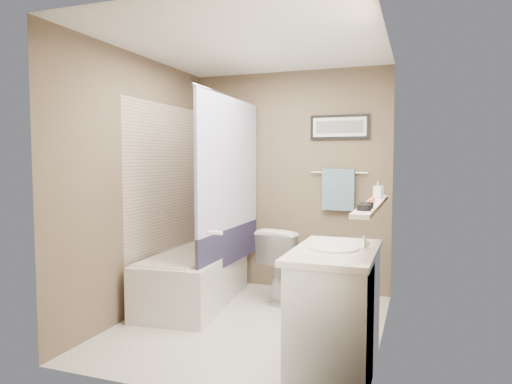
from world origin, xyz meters
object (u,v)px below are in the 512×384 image
(candle_bowl_far, at_px, (366,205))
(soap_bottle, at_px, (378,190))
(glass_jar, at_px, (379,192))
(bathtub, at_px, (194,278))
(toilet, at_px, (291,263))
(hair_brush_front, at_px, (371,201))
(candle_bowl_near, at_px, (364,207))
(vanity, at_px, (336,314))

(candle_bowl_far, bearing_deg, soap_bottle, 90.00)
(glass_jar, xyz_separation_m, soap_bottle, (0.00, -0.12, 0.02))
(candle_bowl_far, bearing_deg, glass_jar, 90.00)
(bathtub, xyz_separation_m, candle_bowl_far, (1.79, -0.98, 0.89))
(bathtub, distance_m, soap_bottle, 2.02)
(glass_jar, bearing_deg, toilet, 152.07)
(hair_brush_front, xyz_separation_m, glass_jar, (0.00, 0.63, 0.03))
(glass_jar, height_order, soap_bottle, soap_bottle)
(candle_bowl_near, bearing_deg, toilet, 119.94)
(candle_bowl_near, relative_size, glass_jar, 0.90)
(vanity, relative_size, soap_bottle, 6.53)
(toilet, height_order, glass_jar, glass_jar)
(bathtub, bearing_deg, glass_jar, -7.56)
(hair_brush_front, bearing_deg, soap_bottle, 90.00)
(candle_bowl_far, height_order, glass_jar, glass_jar)
(candle_bowl_far, bearing_deg, candle_bowl_near, -90.00)
(toilet, relative_size, glass_jar, 7.53)
(toilet, bearing_deg, glass_jar, 167.07)
(soap_bottle, bearing_deg, hair_brush_front, -90.00)
(bathtub, bearing_deg, vanity, -38.81)
(glass_jar, bearing_deg, candle_bowl_near, -90.00)
(vanity, xyz_separation_m, hair_brush_front, (0.19, 0.35, 0.74))
(toilet, distance_m, candle_bowl_far, 1.83)
(bathtub, relative_size, hair_brush_front, 6.82)
(hair_brush_front, relative_size, glass_jar, 2.20)
(soap_bottle, bearing_deg, vanity, -102.04)
(toilet, distance_m, glass_jar, 1.28)
(candle_bowl_near, bearing_deg, hair_brush_front, 90.00)
(bathtub, distance_m, toilet, 0.99)
(candle_bowl_near, distance_m, candle_bowl_far, 0.15)
(vanity, distance_m, soap_bottle, 1.18)
(toilet, distance_m, candle_bowl_near, 1.95)
(soap_bottle, bearing_deg, candle_bowl_near, -90.00)
(bathtub, distance_m, hair_brush_front, 2.10)
(toilet, xyz_separation_m, soap_bottle, (0.90, -0.59, 0.81))
(toilet, relative_size, vanity, 0.84)
(candle_bowl_near, bearing_deg, candle_bowl_far, 90.00)
(candle_bowl_near, bearing_deg, glass_jar, 90.00)
(hair_brush_front, bearing_deg, toilet, 129.06)
(glass_jar, relative_size, soap_bottle, 0.73)
(vanity, height_order, candle_bowl_near, candle_bowl_near)
(toilet, relative_size, hair_brush_front, 3.42)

